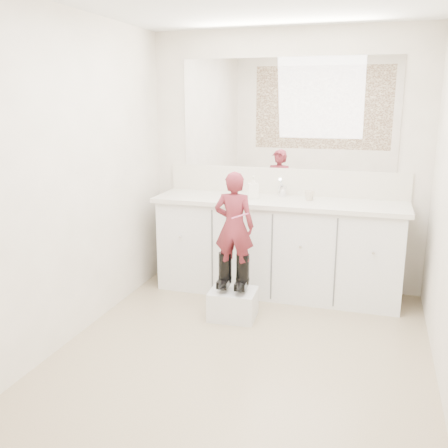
% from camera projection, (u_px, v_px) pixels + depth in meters
% --- Properties ---
extents(floor, '(3.00, 3.00, 0.00)m').
position_uv_depth(floor, '(243.00, 352.00, 3.60)').
color(floor, '#857957').
rests_on(floor, ground).
extents(wall_back, '(2.60, 0.00, 2.60)m').
position_uv_depth(wall_back, '(286.00, 162.00, 4.70)').
color(wall_back, beige).
rests_on(wall_back, floor).
extents(wall_front, '(2.60, 0.00, 2.60)m').
position_uv_depth(wall_front, '(145.00, 252.00, 1.91)').
color(wall_front, beige).
rests_on(wall_front, floor).
extents(wall_left, '(0.00, 3.00, 3.00)m').
position_uv_depth(wall_left, '(75.00, 179.00, 3.68)').
color(wall_left, beige).
rests_on(wall_left, floor).
extents(vanity_cabinet, '(2.20, 0.55, 0.85)m').
position_uv_depth(vanity_cabinet, '(278.00, 249.00, 4.63)').
color(vanity_cabinet, silver).
rests_on(vanity_cabinet, floor).
extents(countertop, '(2.28, 0.58, 0.04)m').
position_uv_depth(countertop, '(279.00, 202.00, 4.51)').
color(countertop, beige).
rests_on(countertop, vanity_cabinet).
extents(backsplash, '(2.28, 0.03, 0.25)m').
position_uv_depth(backsplash, '(285.00, 181.00, 4.73)').
color(backsplash, beige).
rests_on(backsplash, countertop).
extents(mirror, '(2.00, 0.02, 1.00)m').
position_uv_depth(mirror, '(287.00, 114.00, 4.58)').
color(mirror, white).
rests_on(mirror, wall_back).
extents(dot_panel, '(2.00, 0.01, 1.20)m').
position_uv_depth(dot_panel, '(142.00, 133.00, 1.81)').
color(dot_panel, '#472819').
rests_on(dot_panel, wall_front).
extents(faucet, '(0.08, 0.08, 0.10)m').
position_uv_depth(faucet, '(282.00, 191.00, 4.64)').
color(faucet, silver).
rests_on(faucet, countertop).
extents(cup, '(0.11, 0.11, 0.09)m').
position_uv_depth(cup, '(309.00, 196.00, 4.47)').
color(cup, beige).
rests_on(cup, countertop).
extents(soap_bottle, '(0.12, 0.12, 0.20)m').
position_uv_depth(soap_bottle, '(253.00, 187.00, 4.55)').
color(soap_bottle, white).
rests_on(soap_bottle, countertop).
extents(step_stool, '(0.39, 0.33, 0.24)m').
position_uv_depth(step_stool, '(233.00, 304.00, 4.14)').
color(step_stool, silver).
rests_on(step_stool, floor).
extents(boot_left, '(0.13, 0.21, 0.31)m').
position_uv_depth(boot_left, '(225.00, 271.00, 4.11)').
color(boot_left, black).
rests_on(boot_left, step_stool).
extents(boot_right, '(0.13, 0.21, 0.31)m').
position_uv_depth(boot_right, '(243.00, 273.00, 4.07)').
color(boot_right, black).
rests_on(boot_right, step_stool).
extents(toddler, '(0.33, 0.23, 0.89)m').
position_uv_depth(toddler, '(234.00, 226.00, 4.00)').
color(toddler, '#A5333B').
rests_on(toddler, step_stool).
extents(toothbrush, '(0.14, 0.02, 0.06)m').
position_uv_depth(toothbrush, '(240.00, 216.00, 3.88)').
color(toothbrush, '#D45287').
rests_on(toothbrush, toddler).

